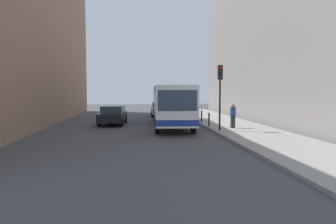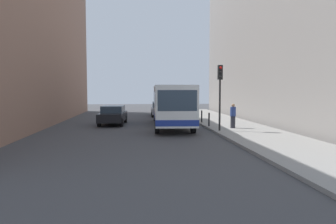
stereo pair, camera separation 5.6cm
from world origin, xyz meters
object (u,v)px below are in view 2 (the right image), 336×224
at_px(bollard_mid, 202,116).
at_px(bollard_near, 209,119).
at_px(car_beside_bus, 113,115).
at_px(traffic_light, 220,85).
at_px(car_behind_bus, 160,109).
at_px(bus, 171,103).
at_px(pedestrian_near_signal, 233,116).

bearing_deg(bollard_mid, bollard_near, -90.00).
xyz_separation_m(car_beside_bus, bollard_mid, (6.95, -0.60, -0.16)).
bearing_deg(traffic_light, car_behind_bus, 101.97).
relative_size(bus, pedestrian_near_signal, 6.80).
xyz_separation_m(bus, traffic_light, (2.63, -4.10, 1.28)).
bearing_deg(bollard_near, car_behind_bus, 104.15).
bearing_deg(pedestrian_near_signal, bollard_mid, -139.71).
height_order(bus, bollard_mid, bus).
relative_size(bollard_near, bollard_mid, 1.00).
xyz_separation_m(car_behind_bus, bollard_mid, (2.67, -8.08, -0.16)).
bearing_deg(car_beside_bus, bollard_mid, 178.88).
height_order(car_beside_bus, bollard_near, car_beside_bus).
height_order(traffic_light, bollard_near, traffic_light).
relative_size(car_behind_bus, bollard_mid, 4.68).
xyz_separation_m(traffic_light, bollard_mid, (-0.10, 4.98, -2.38)).
bearing_deg(car_beside_bus, traffic_light, 145.43).
bearing_deg(car_beside_bus, pedestrian_near_signal, 156.15).
height_order(bollard_near, bollard_mid, same).
bearing_deg(car_behind_bus, pedestrian_near_signal, 110.20).
relative_size(bus, car_beside_bus, 2.47).
height_order(bollard_near, pedestrian_near_signal, pedestrian_near_signal).
bearing_deg(car_beside_bus, bollard_near, 159.68).
bearing_deg(bus, pedestrian_near_signal, 146.13).
distance_m(bollard_mid, pedestrian_near_signal, 4.00).
bearing_deg(car_behind_bus, bollard_mid, 109.73).
xyz_separation_m(car_beside_bus, bollard_near, (6.95, -3.11, -0.16)).
bearing_deg(bus, car_behind_bus, -86.50).
distance_m(bus, car_beside_bus, 4.76).
distance_m(car_beside_bus, bollard_near, 7.61).
xyz_separation_m(bollard_mid, pedestrian_near_signal, (1.35, -3.75, 0.34)).
height_order(traffic_light, bollard_mid, traffic_light).
xyz_separation_m(bus, pedestrian_near_signal, (3.87, -2.86, -0.76)).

